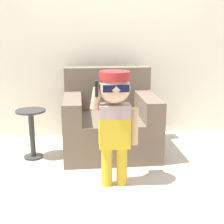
{
  "coord_description": "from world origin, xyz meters",
  "views": [
    {
      "loc": [
        -0.44,
        -3.34,
        1.3
      ],
      "look_at": [
        -0.14,
        -0.46,
        0.56
      ],
      "focal_mm": 50.0,
      "sensor_mm": 36.0,
      "label": 1
    }
  ],
  "objects": [
    {
      "name": "ground_plane",
      "position": [
        0.0,
        0.0,
        0.0
      ],
      "size": [
        10.0,
        10.0,
        0.0
      ],
      "primitive_type": "plane",
      "color": "beige"
    },
    {
      "name": "person_child",
      "position": [
        -0.16,
        -0.85,
        0.66
      ],
      "size": [
        0.41,
        0.31,
        1.0
      ],
      "color": "gold",
      "rests_on": "ground_plane"
    },
    {
      "name": "armchair",
      "position": [
        -0.12,
        -0.01,
        0.33
      ],
      "size": [
        1.0,
        0.9,
        0.91
      ],
      "color": "#6B5B4C",
      "rests_on": "ground_plane"
    },
    {
      "name": "wall_back",
      "position": [
        0.0,
        0.6,
        1.3
      ],
      "size": [
        10.0,
        0.05,
        2.6
      ],
      "color": "beige",
      "rests_on": "ground_plane"
    },
    {
      "name": "side_table",
      "position": [
        -0.96,
        -0.16,
        0.31
      ],
      "size": [
        0.31,
        0.31,
        0.52
      ],
      "color": "#333333",
      "rests_on": "ground_plane"
    }
  ]
}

